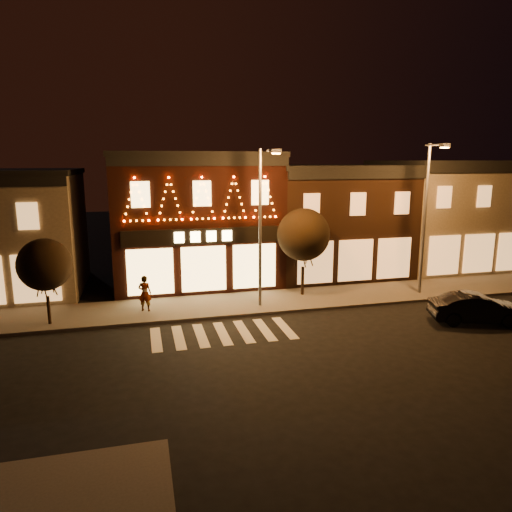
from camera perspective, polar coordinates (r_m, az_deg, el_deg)
name	(u,v)px	position (r m, az deg, el deg)	size (l,w,h in m)	color
ground	(241,371)	(18.09, -1.81, -13.90)	(120.00, 120.00, 0.00)	black
sidewalk_far	(245,303)	(25.75, -1.30, -5.82)	(44.00, 4.00, 0.15)	#47423D
building_pulp	(194,218)	(30.34, -7.58, 4.66)	(10.20, 8.34, 8.30)	black
building_right_a	(331,220)	(32.88, 9.15, 4.44)	(9.20, 8.28, 7.50)	black
building_right_b	(443,214)	(37.34, 22.00, 4.82)	(9.20, 8.28, 7.80)	#6E624E
streetlamp_mid	(262,216)	(23.97, 0.78, 4.91)	(0.72, 1.89, 8.25)	#59595E
streetlamp_right	(427,208)	(28.09, 20.29, 5.60)	(0.66, 1.97, 8.59)	#59595E
tree_left	(45,265)	(23.78, -24.51, -0.99)	(2.46, 2.46, 4.12)	black
tree_right	(303,235)	(26.52, 5.85, 2.62)	(3.01, 3.01, 5.03)	black
dark_sedan	(477,308)	(25.20, 25.48, -5.83)	(1.53, 4.39, 1.45)	black
pedestrian	(145,293)	(24.68, -13.48, -4.46)	(0.68, 0.45, 1.88)	gray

